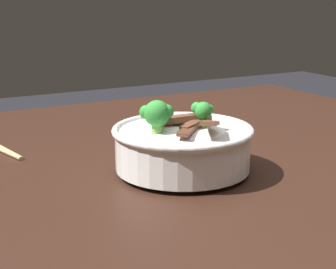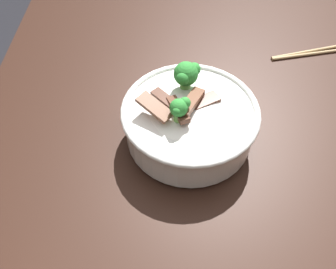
% 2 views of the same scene
% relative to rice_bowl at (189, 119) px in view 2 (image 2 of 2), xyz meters
% --- Properties ---
extents(dining_table, '(1.45, 1.07, 0.81)m').
position_rel_rice_bowl_xyz_m(dining_table, '(0.00, 0.11, -0.15)').
color(dining_table, black).
rests_on(dining_table, ground).
extents(rice_bowl, '(0.24, 0.24, 0.13)m').
position_rel_rice_bowl_xyz_m(rice_bowl, '(0.00, 0.00, 0.00)').
color(rice_bowl, white).
rests_on(rice_bowl, dining_table).
extents(chopsticks_pair, '(0.06, 0.20, 0.01)m').
position_rel_rice_bowl_xyz_m(chopsticks_pair, '(-0.25, 0.30, -0.05)').
color(chopsticks_pair, tan).
rests_on(chopsticks_pair, dining_table).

